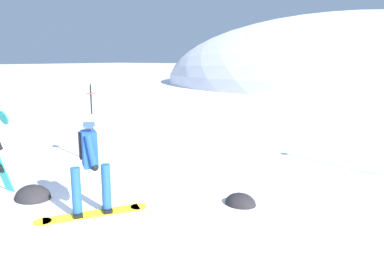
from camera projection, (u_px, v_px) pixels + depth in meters
The scene contains 6 objects.
ground_plane at pixel (57, 229), 5.64m from camera, with size 300.00×300.00×0.00m, color white.
ridge_peak_main at pixel (346, 83), 38.32m from camera, with size 38.23×34.41×14.12m.
snowboarder_main at pixel (90, 161), 6.00m from camera, with size 1.14×1.58×1.71m.
piste_marker_far at pixel (92, 118), 8.96m from camera, with size 0.20×0.20×2.00m.
rock_dark at pixel (33, 198), 6.86m from camera, with size 0.72×0.61×0.50m.
rock_mid at pixel (240, 204), 6.59m from camera, with size 0.57×0.48×0.40m.
Camera 1 is at (4.65, -3.19, 2.57)m, focal length 34.46 mm.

